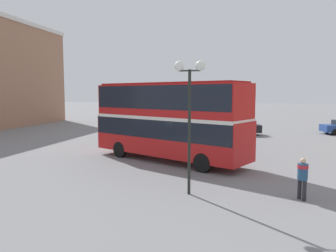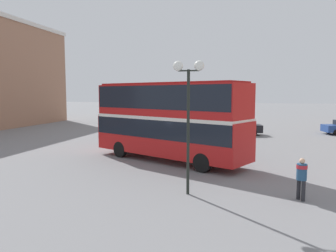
{
  "view_description": "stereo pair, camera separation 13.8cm",
  "coord_description": "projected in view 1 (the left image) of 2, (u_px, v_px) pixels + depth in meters",
  "views": [
    {
      "loc": [
        2.79,
        -18.7,
        4.13
      ],
      "look_at": [
        -1.5,
        0.52,
        2.13
      ],
      "focal_mm": 35.0,
      "sensor_mm": 36.0,
      "label": 1
    },
    {
      "loc": [
        2.93,
        -18.67,
        4.13
      ],
      "look_at": [
        -1.5,
        0.52,
        2.13
      ],
      "focal_mm": 35.0,
      "sensor_mm": 36.0,
      "label": 2
    }
  ],
  "objects": [
    {
      "name": "ground_plane",
      "position": [
        191.0,
        164.0,
        19.18
      ],
      "size": [
        240.0,
        240.0,
        0.0
      ],
      "primitive_type": "plane",
      "color": "slate"
    },
    {
      "name": "street_lamp_twin_globe",
      "position": [
        190.0,
        90.0,
        12.99
      ],
      "size": [
        1.24,
        0.4,
        5.39
      ],
      "color": "black",
      "rests_on": "ground_plane"
    },
    {
      "name": "parked_car_kerb_far",
      "position": [
        237.0,
        127.0,
        32.28
      ],
      "size": [
        4.87,
        2.55,
        1.56
      ],
      "rotation": [
        0.0,
        0.0,
        3.32
      ],
      "color": "black",
      "rests_on": "ground_plane"
    },
    {
      "name": "pedestrian_foreground",
      "position": [
        303.0,
        174.0,
        12.57
      ],
      "size": [
        0.56,
        0.56,
        1.65
      ],
      "rotation": [
        0.0,
        0.0,
        3.74
      ],
      "color": "#232328",
      "rests_on": "ground_plane"
    },
    {
      "name": "double_decker_bus",
      "position": [
        168.0,
        116.0,
        19.74
      ],
      "size": [
        10.25,
        6.85,
        4.74
      ],
      "rotation": [
        0.0,
        0.0,
        -0.47
      ],
      "color": "red",
      "rests_on": "ground_plane"
    }
  ]
}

